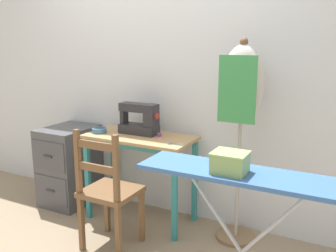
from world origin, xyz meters
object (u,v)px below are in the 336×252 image
at_px(sewing_machine, 141,120).
at_px(filing_cabinet, 70,165).
at_px(thread_spool_near_machine, 160,135).
at_px(scissors, 173,144).
at_px(dress_form, 242,95).
at_px(storage_box, 230,162).
at_px(ironing_board, 245,183).
at_px(wooden_chair, 109,192).
at_px(fabric_bowl, 99,130).

relative_size(sewing_machine, filing_cabinet, 0.47).
bearing_deg(thread_spool_near_machine, scissors, -35.16).
bearing_deg(dress_form, scissors, -160.20).
relative_size(sewing_machine, scissors, 2.81).
xyz_separation_m(filing_cabinet, storage_box, (1.90, -0.85, 0.58)).
relative_size(scissors, ironing_board, 0.11).
relative_size(scissors, wooden_chair, 0.13).
xyz_separation_m(fabric_bowl, ironing_board, (1.53, -0.74, 0.05)).
xyz_separation_m(fabric_bowl, thread_spool_near_machine, (0.55, 0.11, -0.00)).
height_order(sewing_machine, scissors, sewing_machine).
bearing_deg(fabric_bowl, sewing_machine, 21.11).
bearing_deg(dress_form, storage_box, -76.05).
distance_m(scissors, dress_form, 0.65).
bearing_deg(ironing_board, dress_form, 108.82).
relative_size(dress_form, ironing_board, 1.39).
relative_size(sewing_machine, ironing_board, 0.31).
height_order(thread_spool_near_machine, dress_form, dress_form).
xyz_separation_m(sewing_machine, dress_form, (0.88, 0.01, 0.27)).
relative_size(thread_spool_near_machine, ironing_board, 0.04).
bearing_deg(thread_spool_near_machine, fabric_bowl, -168.40).
bearing_deg(scissors, wooden_chair, -129.73).
bearing_deg(filing_cabinet, storage_box, -24.06).
bearing_deg(fabric_bowl, filing_cabinet, 170.81).
bearing_deg(filing_cabinet, wooden_chair, -30.81).
bearing_deg(wooden_chair, scissors, 50.27).
distance_m(scissors, filing_cabinet, 1.26).
height_order(wooden_chair, ironing_board, wooden_chair).
height_order(scissors, storage_box, storage_box).
relative_size(filing_cabinet, ironing_board, 0.66).
bearing_deg(scissors, dress_form, 19.80).
bearing_deg(sewing_machine, ironing_board, -36.52).
bearing_deg(storage_box, dress_form, 103.95).
height_order(dress_form, ironing_board, dress_form).
bearing_deg(wooden_chair, ironing_board, -15.28).
height_order(scissors, thread_spool_near_machine, thread_spool_near_machine).
bearing_deg(fabric_bowl, storage_box, -28.04).
bearing_deg(ironing_board, wooden_chair, 164.72).
distance_m(fabric_bowl, dress_form, 1.29).
bearing_deg(sewing_machine, wooden_chair, -83.58).
bearing_deg(wooden_chair, fabric_bowl, 133.26).
bearing_deg(scissors, thread_spool_near_machine, 144.84).
bearing_deg(scissors, sewing_machine, 157.71).
distance_m(dress_form, ironing_board, 0.99).
bearing_deg(scissors, storage_box, -46.45).
xyz_separation_m(thread_spool_near_machine, storage_box, (0.91, -0.89, 0.16)).
relative_size(thread_spool_near_machine, wooden_chair, 0.05).
xyz_separation_m(scissors, ironing_board, (0.78, -0.71, 0.07)).
distance_m(ironing_board, storage_box, 0.14).
bearing_deg(filing_cabinet, ironing_board, -22.43).
xyz_separation_m(fabric_bowl, wooden_chair, (0.41, -0.44, -0.34)).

